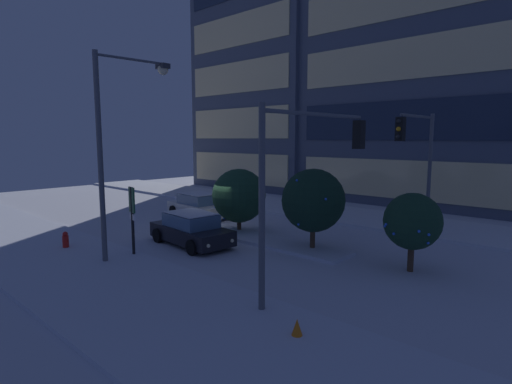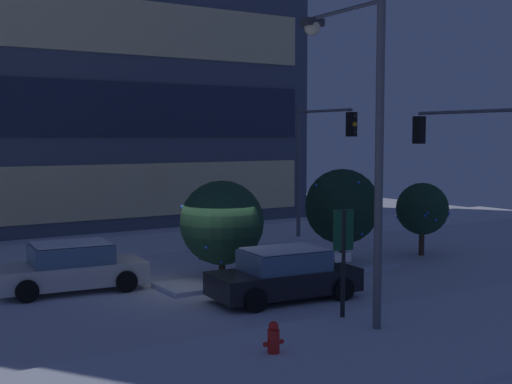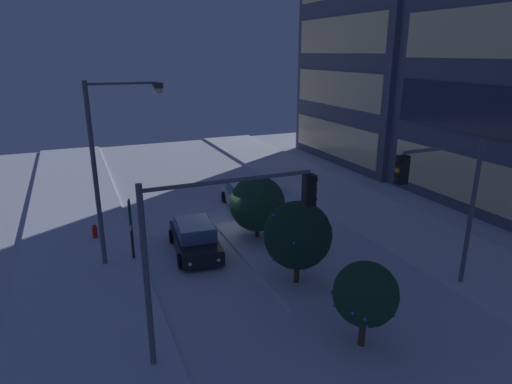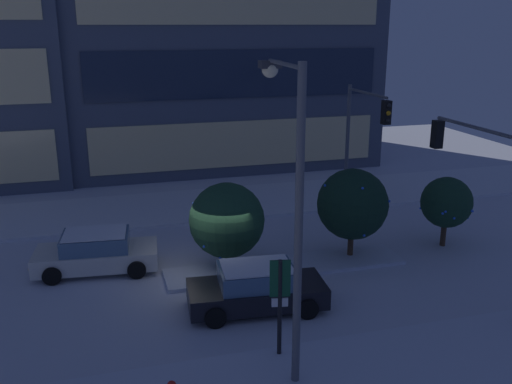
{
  "view_description": "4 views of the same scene",
  "coord_description": "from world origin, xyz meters",
  "px_view_note": "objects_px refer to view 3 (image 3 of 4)",
  "views": [
    {
      "loc": [
        15.35,
        -14.22,
        4.83
      ],
      "look_at": [
        1.43,
        0.86,
        2.12
      ],
      "focal_mm": 28.56,
      "sensor_mm": 36.0,
      "label": 1
    },
    {
      "loc": [
        -10.39,
        -18.96,
        4.74
      ],
      "look_at": [
        1.34,
        -0.7,
        2.96
      ],
      "focal_mm": 48.08,
      "sensor_mm": 36.0,
      "label": 2
    },
    {
      "loc": [
        19.5,
        -7.66,
        9.05
      ],
      "look_at": [
        0.66,
        0.31,
        2.51
      ],
      "focal_mm": 30.79,
      "sensor_mm": 36.0,
      "label": 3
    },
    {
      "loc": [
        -3.57,
        -18.54,
        8.77
      ],
      "look_at": [
        1.62,
        -0.25,
        3.08
      ],
      "focal_mm": 39.58,
      "sensor_mm": 36.0,
      "label": 4
    }
  ],
  "objects_px": {
    "car_near": "(195,238)",
    "fire_hydrant": "(95,233)",
    "decorated_tree_median": "(298,235)",
    "car_far": "(245,196)",
    "decorated_tree_left_of_median": "(257,204)",
    "parking_info_sign": "(131,223)",
    "traffic_light_corner_far_right": "(444,191)",
    "decorated_tree_right_of_median": "(366,294)",
    "street_lamp_arched": "(113,150)",
    "traffic_light_corner_near_right": "(222,230)"
  },
  "relations": [
    {
      "from": "car_near",
      "to": "fire_hydrant",
      "type": "height_order",
      "value": "car_near"
    },
    {
      "from": "traffic_light_corner_far_right",
      "to": "fire_hydrant",
      "type": "height_order",
      "value": "traffic_light_corner_far_right"
    },
    {
      "from": "car_near",
      "to": "decorated_tree_median",
      "type": "height_order",
      "value": "decorated_tree_median"
    },
    {
      "from": "parking_info_sign",
      "to": "decorated_tree_right_of_median",
      "type": "relative_size",
      "value": 1.0
    },
    {
      "from": "traffic_light_corner_near_right",
      "to": "decorated_tree_right_of_median",
      "type": "bearing_deg",
      "value": -20.83
    },
    {
      "from": "parking_info_sign",
      "to": "decorated_tree_median",
      "type": "xyz_separation_m",
      "value": [
        4.79,
        5.77,
        0.35
      ]
    },
    {
      "from": "decorated_tree_right_of_median",
      "to": "decorated_tree_median",
      "type": "bearing_deg",
      "value": -178.0
    },
    {
      "from": "car_far",
      "to": "street_lamp_arched",
      "type": "height_order",
      "value": "street_lamp_arched"
    },
    {
      "from": "decorated_tree_median",
      "to": "traffic_light_corner_near_right",
      "type": "bearing_deg",
      "value": -56.19
    },
    {
      "from": "car_far",
      "to": "traffic_light_corner_far_right",
      "type": "distance_m",
      "value": 12.94
    },
    {
      "from": "parking_info_sign",
      "to": "decorated_tree_median",
      "type": "relative_size",
      "value": 0.81
    },
    {
      "from": "car_near",
      "to": "street_lamp_arched",
      "type": "height_order",
      "value": "street_lamp_arched"
    },
    {
      "from": "traffic_light_corner_far_right",
      "to": "fire_hydrant",
      "type": "xyz_separation_m",
      "value": [
        -10.48,
        -11.84,
        -3.78
      ]
    },
    {
      "from": "street_lamp_arched",
      "to": "decorated_tree_left_of_median",
      "type": "distance_m",
      "value": 7.31
    },
    {
      "from": "car_far",
      "to": "fire_hydrant",
      "type": "relative_size",
      "value": 5.6
    },
    {
      "from": "car_far",
      "to": "parking_info_sign",
      "type": "relative_size",
      "value": 1.6
    },
    {
      "from": "decorated_tree_median",
      "to": "decorated_tree_left_of_median",
      "type": "height_order",
      "value": "decorated_tree_median"
    },
    {
      "from": "car_near",
      "to": "traffic_light_corner_far_right",
      "type": "bearing_deg",
      "value": 51.34
    },
    {
      "from": "car_near",
      "to": "car_far",
      "type": "bearing_deg",
      "value": 142.57
    },
    {
      "from": "decorated_tree_right_of_median",
      "to": "car_far",
      "type": "bearing_deg",
      "value": 174.42
    },
    {
      "from": "car_near",
      "to": "parking_info_sign",
      "type": "relative_size",
      "value": 1.58
    },
    {
      "from": "parking_info_sign",
      "to": "decorated_tree_right_of_median",
      "type": "height_order",
      "value": "decorated_tree_right_of_median"
    },
    {
      "from": "parking_info_sign",
      "to": "decorated_tree_right_of_median",
      "type": "distance_m",
      "value": 10.79
    },
    {
      "from": "street_lamp_arched",
      "to": "parking_info_sign",
      "type": "relative_size",
      "value": 2.77
    },
    {
      "from": "decorated_tree_median",
      "to": "decorated_tree_left_of_median",
      "type": "relative_size",
      "value": 1.08
    },
    {
      "from": "parking_info_sign",
      "to": "decorated_tree_left_of_median",
      "type": "bearing_deg",
      "value": 11.2
    },
    {
      "from": "decorated_tree_median",
      "to": "car_near",
      "type": "bearing_deg",
      "value": -147.5
    },
    {
      "from": "car_near",
      "to": "decorated_tree_right_of_median",
      "type": "relative_size",
      "value": 1.58
    },
    {
      "from": "decorated_tree_median",
      "to": "parking_info_sign",
      "type": "bearing_deg",
      "value": -129.71
    },
    {
      "from": "street_lamp_arched",
      "to": "decorated_tree_right_of_median",
      "type": "relative_size",
      "value": 2.76
    },
    {
      "from": "fire_hydrant",
      "to": "traffic_light_corner_far_right",
      "type": "bearing_deg",
      "value": 48.49
    },
    {
      "from": "car_far",
      "to": "decorated_tree_median",
      "type": "bearing_deg",
      "value": 176.81
    },
    {
      "from": "car_near",
      "to": "decorated_tree_right_of_median",
      "type": "bearing_deg",
      "value": 24.19
    },
    {
      "from": "traffic_light_corner_far_right",
      "to": "decorated_tree_right_of_median",
      "type": "relative_size",
      "value": 2.08
    },
    {
      "from": "street_lamp_arched",
      "to": "decorated_tree_left_of_median",
      "type": "height_order",
      "value": "street_lamp_arched"
    },
    {
      "from": "fire_hydrant",
      "to": "decorated_tree_median",
      "type": "relative_size",
      "value": 0.23
    },
    {
      "from": "decorated_tree_left_of_median",
      "to": "decorated_tree_right_of_median",
      "type": "distance_m",
      "value": 9.05
    },
    {
      "from": "car_far",
      "to": "decorated_tree_left_of_median",
      "type": "xyz_separation_m",
      "value": [
        4.66,
        -1.16,
        1.19
      ]
    },
    {
      "from": "traffic_light_corner_far_right",
      "to": "decorated_tree_median",
      "type": "relative_size",
      "value": 1.69
    },
    {
      "from": "street_lamp_arched",
      "to": "fire_hydrant",
      "type": "height_order",
      "value": "street_lamp_arched"
    },
    {
      "from": "fire_hydrant",
      "to": "parking_info_sign",
      "type": "bearing_deg",
      "value": 24.98
    },
    {
      "from": "car_far",
      "to": "decorated_tree_median",
      "type": "xyz_separation_m",
      "value": [
        9.49,
        -1.49,
        1.49
      ]
    },
    {
      "from": "car_near",
      "to": "decorated_tree_median",
      "type": "distance_m",
      "value": 5.68
    },
    {
      "from": "car_far",
      "to": "decorated_tree_median",
      "type": "distance_m",
      "value": 9.72
    },
    {
      "from": "decorated_tree_median",
      "to": "car_far",
      "type": "bearing_deg",
      "value": 171.09
    },
    {
      "from": "fire_hydrant",
      "to": "decorated_tree_median",
      "type": "xyz_separation_m",
      "value": [
        7.9,
        7.22,
        1.8
      ]
    },
    {
      "from": "traffic_light_corner_far_right",
      "to": "car_far",
      "type": "bearing_deg",
      "value": -75.45
    },
    {
      "from": "car_near",
      "to": "car_far",
      "type": "distance_m",
      "value": 6.58
    },
    {
      "from": "parking_info_sign",
      "to": "decorated_tree_left_of_median",
      "type": "relative_size",
      "value": 0.88
    },
    {
      "from": "traffic_light_corner_near_right",
      "to": "traffic_light_corner_far_right",
      "type": "distance_m",
      "value": 8.59
    }
  ]
}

